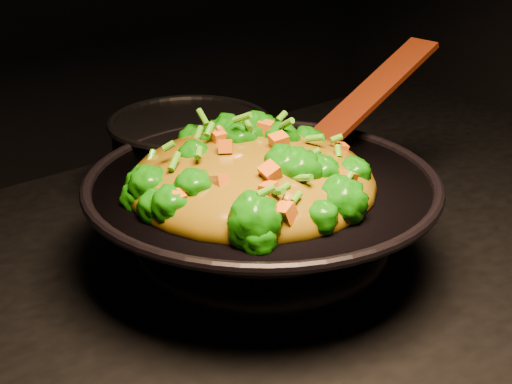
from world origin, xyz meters
TOP-DOWN VIEW (x-y plane):
  - wok at (-0.08, 0.07)m, footprint 0.40×0.40m
  - stir_fry at (-0.10, 0.07)m, footprint 0.28×0.28m
  - spatula at (0.09, 0.10)m, footprint 0.25×0.07m
  - back_pot at (-0.04, 0.26)m, footprint 0.23×0.23m

SIDE VIEW (x-z plane):
  - wok at x=-0.08m, z-range 0.90..1.00m
  - back_pot at x=-0.04m, z-range 0.90..1.01m
  - stir_fry at x=-0.10m, z-range 1.00..1.09m
  - spatula at x=0.09m, z-range 0.99..1.10m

